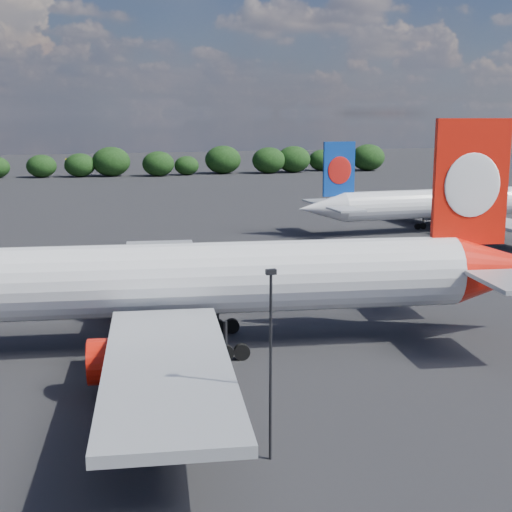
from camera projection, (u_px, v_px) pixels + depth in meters
name	position (u px, v px, depth m)	size (l,w,h in m)	color
ground	(37.00, 254.00, 96.02)	(500.00, 500.00, 0.00)	black
qantas_airliner	(216.00, 280.00, 56.97)	(55.97, 53.40, 18.28)	white
china_southern_airliner	(434.00, 204.00, 113.53)	(44.26, 41.98, 14.50)	white
apron_lamp_post	(271.00, 355.00, 37.99)	(0.55, 0.30, 10.69)	black
billboard_yellow	(74.00, 164.00, 212.95)	(5.00, 0.30, 5.50)	yellow
horizon_treeline	(74.00, 164.00, 209.66)	(209.59, 15.61, 8.82)	black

